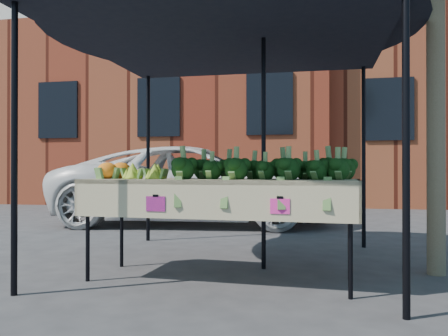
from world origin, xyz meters
The scene contains 9 objects.
ground centered at (0.00, 0.00, 0.00)m, with size 90.00×90.00×0.00m, color #2F2F32.
table centered at (-0.13, 0.13, 0.45)m, with size 2.44×0.93×0.90m.
canopy centered at (-0.16, 0.78, 1.37)m, with size 3.16×3.16×2.74m, color black, non-canonical shape.
broccoli_heap centered at (0.26, 0.15, 1.03)m, with size 1.59×0.56×0.25m, color black.
romanesco_cluster centered at (-0.80, 0.11, 1.00)m, with size 0.42×0.46×0.19m, color #8EA92A.
cauliflower_pair centered at (-1.17, 0.19, 0.99)m, with size 0.22×0.42×0.17m, color orange.
vehicle centered at (-1.48, 4.37, 2.55)m, with size 2.36×1.42×5.11m, color white.
street_tree centered at (1.81, 0.76, 2.40)m, with size 2.44×2.44×4.80m, color #1E4C14, non-canonical shape.
building_left centered at (-5.00, 12.00, 4.50)m, with size 12.00×8.00×9.00m, color maroon.
Camera 1 is at (0.73, -3.89, 0.97)m, focal length 37.07 mm.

